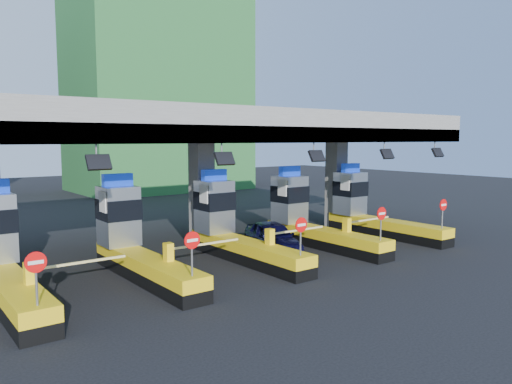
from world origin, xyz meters
TOP-DOWN VIEW (x-y plane):
  - ground at (0.00, 0.00)m, footprint 120.00×120.00m
  - toll_canopy at (0.00, 2.87)m, footprint 28.00×12.09m
  - toll_lane_far_left at (-10.00, 0.28)m, footprint 4.43×8.00m
  - toll_lane_left at (-5.00, 0.28)m, footprint 4.43×8.00m
  - toll_lane_center at (0.00, 0.28)m, footprint 4.43×8.00m
  - toll_lane_right at (5.00, 0.28)m, footprint 4.43×8.00m
  - toll_lane_far_right at (10.00, 0.28)m, footprint 4.43×8.00m
  - bg_building_scaffold at (12.00, 32.00)m, footprint 18.00×12.00m
  - van at (2.11, -0.25)m, footprint 3.22×4.95m

SIDE VIEW (x-z plane):
  - ground at x=0.00m, z-range 0.00..0.00m
  - van at x=2.11m, z-range 0.00..1.57m
  - toll_lane_far_left at x=-10.00m, z-range -0.68..3.47m
  - toll_lane_left at x=-5.00m, z-range -0.68..3.47m
  - toll_lane_center at x=0.00m, z-range -0.68..3.47m
  - toll_lane_right at x=5.00m, z-range -0.68..3.47m
  - toll_lane_far_right at x=10.00m, z-range -0.68..3.47m
  - toll_canopy at x=0.00m, z-range 2.63..9.63m
  - bg_building_scaffold at x=12.00m, z-range 0.00..28.00m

